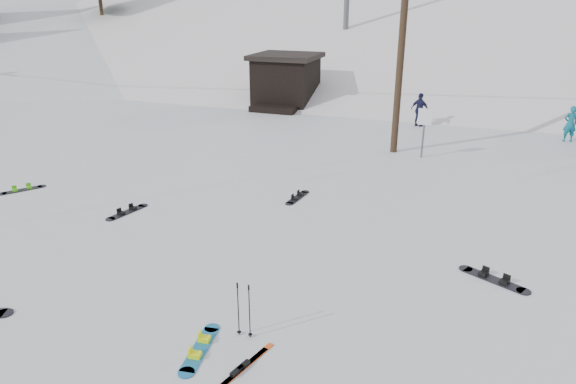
% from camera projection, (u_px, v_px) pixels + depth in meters
% --- Properties ---
extents(ground, '(200.00, 200.00, 0.00)m').
position_uv_depth(ground, '(130.00, 373.00, 8.27)').
color(ground, silver).
rests_on(ground, ground).
extents(ski_slope, '(60.00, 85.24, 65.97)m').
position_uv_depth(ski_slope, '(424.00, 154.00, 60.84)').
color(ski_slope, white).
rests_on(ski_slope, ground).
extents(ridge_left, '(47.54, 95.03, 58.38)m').
position_uv_depth(ridge_left, '(132.00, 134.00, 65.76)').
color(ridge_left, silver).
rests_on(ridge_left, ground).
extents(treeline_left, '(20.00, 64.00, 10.00)m').
position_uv_depth(treeline_left, '(90.00, 52.00, 54.14)').
color(treeline_left, black).
rests_on(treeline_left, ground).
extents(treeline_crest, '(50.00, 6.00, 10.00)m').
position_uv_depth(treeline_crest, '(451.00, 32.00, 83.70)').
color(treeline_crest, black).
rests_on(treeline_crest, ski_slope).
extents(utility_pole, '(2.00, 0.26, 9.00)m').
position_uv_depth(utility_pole, '(403.00, 25.00, 18.23)').
color(utility_pole, '#3A2819').
rests_on(utility_pole, ground).
extents(trail_sign, '(0.50, 0.09, 1.85)m').
position_uv_depth(trail_sign, '(424.00, 124.00, 18.73)').
color(trail_sign, '#595B60').
rests_on(trail_sign, ground).
extents(lift_hut, '(3.40, 4.10, 2.75)m').
position_uv_depth(lift_hut, '(286.00, 80.00, 27.73)').
color(lift_hut, black).
rests_on(lift_hut, ground).
extents(hero_snowboard, '(0.44, 1.47, 0.10)m').
position_uv_depth(hero_snowboard, '(200.00, 348.00, 8.81)').
color(hero_snowboard, '#1A74AE').
rests_on(hero_snowboard, ground).
extents(hero_skis, '(0.55, 1.63, 0.09)m').
position_uv_depth(hero_skis, '(240.00, 370.00, 8.31)').
color(hero_skis, '#CE4715').
rests_on(hero_skis, ground).
extents(ski_poles, '(0.29, 0.08, 1.06)m').
position_uv_depth(ski_poles, '(244.00, 310.00, 8.98)').
color(ski_poles, black).
rests_on(ski_poles, ground).
extents(board_scatter_b, '(0.53, 1.39, 0.10)m').
position_uv_depth(board_scatter_b, '(127.00, 212.00, 14.34)').
color(board_scatter_b, black).
rests_on(board_scatter_b, ground).
extents(board_scatter_c, '(0.90, 1.19, 0.10)m').
position_uv_depth(board_scatter_c, '(22.00, 190.00, 15.97)').
color(board_scatter_c, black).
rests_on(board_scatter_c, ground).
extents(board_scatter_d, '(1.45, 0.86, 0.11)m').
position_uv_depth(board_scatter_d, '(494.00, 279.00, 10.95)').
color(board_scatter_d, black).
rests_on(board_scatter_d, ground).
extents(board_scatter_f, '(0.39, 1.32, 0.09)m').
position_uv_depth(board_scatter_f, '(298.00, 197.00, 15.37)').
color(board_scatter_f, black).
rests_on(board_scatter_f, ground).
extents(skier_teal, '(0.62, 0.49, 1.49)m').
position_uv_depth(skier_teal, '(570.00, 124.00, 21.02)').
color(skier_teal, '#0B6377').
rests_on(skier_teal, ground).
extents(skier_navy, '(0.97, 0.69, 1.53)m').
position_uv_depth(skier_navy, '(420.00, 110.00, 23.46)').
color(skier_navy, '#18193C').
rests_on(skier_navy, ground).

